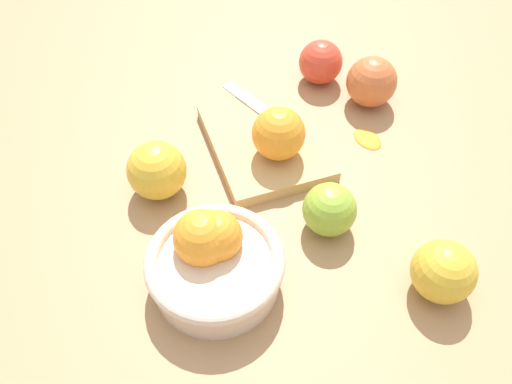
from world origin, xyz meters
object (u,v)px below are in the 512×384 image
orange_on_board (275,134)px  knife (268,112)px  cutting_board (265,142)px  apple_front_left (330,209)px  apple_front_right_2 (321,62)px  apple_front_right (372,82)px  apple_back_center (157,170)px  bowl (214,260)px  apple_front_left_2 (443,271)px

orange_on_board → knife: 0.09m
cutting_board → orange_on_board: (-0.03, -0.01, 0.05)m
orange_on_board → apple_front_left: (-0.13, -0.05, -0.02)m
orange_on_board → cutting_board: bearing=12.6°
apple_front_left → apple_front_right_2: size_ratio=0.97×
cutting_board → apple_front_right_2: bearing=-41.0°
orange_on_board → apple_front_left: bearing=-160.4°
cutting_board → apple_front_right: 0.21m
orange_on_board → apple_back_center: (-0.02, 0.17, -0.02)m
knife → apple_front_right: bearing=-82.3°
apple_front_left → apple_back_center: bearing=63.9°
bowl → apple_front_right: size_ratio=2.06×
apple_front_right_2 → apple_front_left_2: (-0.42, -0.03, 0.00)m
knife → bowl: bearing=155.3°
apple_front_left → apple_front_right: size_ratio=0.88×
knife → apple_front_left_2: 0.36m
orange_on_board → apple_front_left: 0.14m
cutting_board → apple_front_left: size_ratio=2.89×
apple_front_right → apple_front_right_2: size_ratio=1.10×
cutting_board → apple_front_left_2: size_ratio=2.68×
bowl → apple_back_center: size_ratio=2.04×
bowl → knife: bowl is taller
apple_front_right → knife: bearing=97.7°
apple_front_right_2 → apple_front_left_2: 0.42m
apple_front_right → apple_front_left: bearing=149.8°
orange_on_board → apple_back_center: 0.17m
cutting_board → apple_front_right: (0.07, -0.19, 0.03)m
cutting_board → apple_front_right: bearing=-69.0°
knife → apple_front_left: bearing=-169.7°
apple_front_right_2 → bowl: bearing=147.1°
apple_back_center → apple_front_left_2: size_ratio=1.07×
orange_on_board → apple_front_right_2: bearing=-33.3°
apple_back_center → bowl: bearing=-159.8°
apple_front_right_2 → apple_back_center: 0.35m
apple_front_left_2 → cutting_board: bearing=29.7°
apple_front_left → orange_on_board: bearing=19.6°
bowl → apple_front_left: bowl is taller
apple_front_left → apple_back_center: size_ratio=0.87×
knife → apple_front_left_2: bearing=-156.3°
apple_front_left_2 → bowl: bearing=75.9°
apple_front_right_2 → apple_back_center: (-0.20, 0.29, 0.00)m
orange_on_board → apple_front_right_2: orange_on_board is taller
bowl → orange_on_board: size_ratio=2.19×
orange_on_board → apple_front_right_2: 0.21m
cutting_board → knife: size_ratio=1.46×
bowl → apple_front_right: (0.29, -0.30, 0.00)m
orange_on_board → apple_front_right: bearing=-59.4°
bowl → orange_on_board: 0.21m
apple_back_center → apple_front_left_2: (-0.22, -0.32, -0.00)m
apple_front_right_2 → orange_on_board: bearing=146.7°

